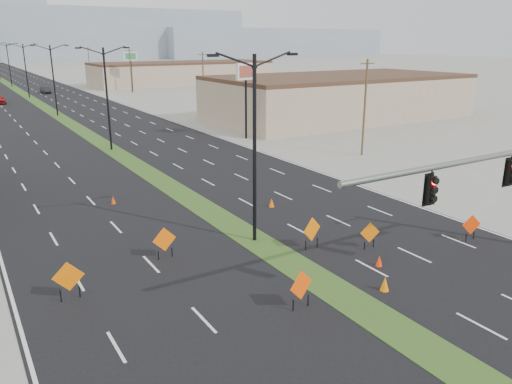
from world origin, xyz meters
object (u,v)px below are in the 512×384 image
streetlight_4 (9,63)px  car_mid (45,90)px  cone_1 (379,261)px  construction_sign_1 (301,286)px  construction_sign_2 (164,240)px  construction_sign_3 (312,230)px  construction_sign_4 (370,234)px  pole_sign_east_far (131,60)px  streetlight_2 (53,78)px  pole_sign_east_near (246,78)px  cone_3 (113,200)px  cone_0 (385,284)px  streetlight_3 (26,69)px  streetlight_1 (107,96)px  construction_sign_0 (68,278)px  streetlight_0 (255,144)px  cone_2 (272,203)px  construction_sign_5 (471,226)px

streetlight_4 → car_mid: (4.23, -20.30, -4.73)m
cone_1 → construction_sign_1: bearing=-167.3°
construction_sign_2 → construction_sign_3: (7.12, -2.87, 0.05)m
construction_sign_4 → pole_sign_east_far: bearing=95.5°
streetlight_2 → construction_sign_2: streetlight_2 is taller
cone_1 → pole_sign_east_near: (11.26, 32.21, 6.41)m
cone_1 → cone_3: cone_1 is taller
pole_sign_east_far → cone_0: bearing=-80.3°
streetlight_3 → construction_sign_4: size_ratio=6.81×
streetlight_1 → construction_sign_4: 32.78m
construction_sign_0 → construction_sign_3: size_ratio=1.00×
car_mid → streetlight_0: bearing=-95.8°
streetlight_2 → cone_0: streetlight_2 is taller
construction_sign_4 → streetlight_1: bearing=114.0°
cone_1 → pole_sign_east_near: size_ratio=0.07×
cone_2 → streetlight_1: bearing=99.5°
streetlight_1 → construction_sign_5: streetlight_1 is taller
construction_sign_3 → cone_0: construction_sign_3 is taller
streetlight_0 → pole_sign_east_near: streetlight_0 is taller
construction_sign_2 → pole_sign_east_far: (26.16, 85.50, 5.71)m
construction_sign_5 → cone_1: 6.71m
streetlight_0 → cone_2: streetlight_0 is taller
streetlight_0 → construction_sign_1: 8.78m
streetlight_1 → construction_sign_4: (4.62, -32.14, -4.56)m
streetlight_3 → cone_2: streetlight_3 is taller
streetlight_4 → construction_sign_2: size_ratio=5.97×
streetlight_2 → construction_sign_5: streetlight_2 is taller
car_mid → construction_sign_1: bearing=-96.9°
streetlight_1 → construction_sign_5: 35.98m
construction_sign_4 → cone_3: (-9.46, 14.66, -0.59)m
cone_1 → pole_sign_east_near: 34.72m
construction_sign_5 → cone_3: size_ratio=2.75×
streetlight_2 → pole_sign_east_near: (14.77, -29.79, 1.27)m
streetlight_2 → pole_sign_east_near: bearing=-63.6°
construction_sign_1 → pole_sign_east_near: size_ratio=0.21×
construction_sign_4 → pole_sign_east_near: size_ratio=0.18×
streetlight_1 → cone_2: size_ratio=16.34×
streetlight_1 → car_mid: size_ratio=2.39×
construction_sign_4 → car_mid: bearing=106.1°
streetlight_2 → cone_1: size_ratio=17.81×
construction_sign_1 → construction_sign_3: size_ratio=0.98×
construction_sign_5 → car_mid: bearing=112.0°
streetlight_2 → car_mid: 36.26m
construction_sign_3 → cone_0: (-0.10, -5.42, -0.70)m
pole_sign_east_near → pole_sign_east_far: size_ratio=1.00×
cone_1 → construction_sign_0: bearing=162.0°
streetlight_4 → pole_sign_east_far: (21.05, -26.17, 1.28)m
streetlight_0 → streetlight_3: size_ratio=1.00×
streetlight_3 → streetlight_4: size_ratio=1.00×
streetlight_4 → streetlight_2: bearing=-90.0°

